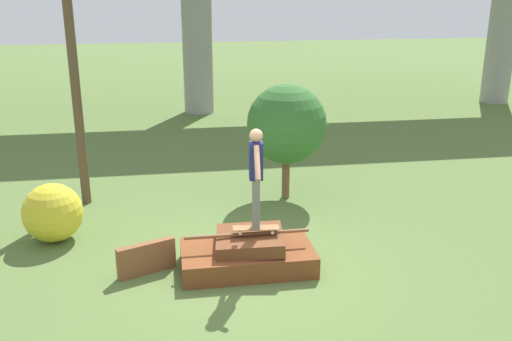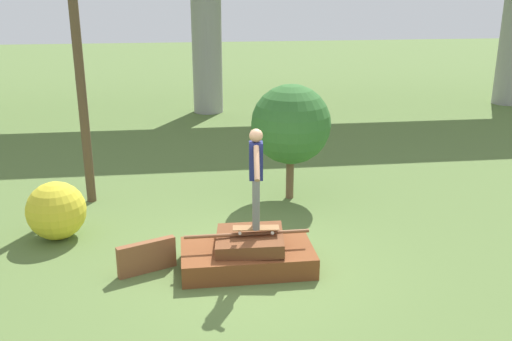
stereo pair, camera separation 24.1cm
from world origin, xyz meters
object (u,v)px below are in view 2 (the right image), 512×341
skateboard (256,228)px  tree_behind_left (291,124)px  skater (256,171)px  utility_pole (78,59)px  bush_yellow_flowering (56,211)px

skateboard → tree_behind_left: (1.20, 3.24, 0.98)m
skateboard → skater: bearing=3.6°
skater → utility_pole: utility_pole is taller
bush_yellow_flowering → skater: bearing=-25.3°
skateboard → bush_yellow_flowering: size_ratio=0.71×
utility_pole → bush_yellow_flowering: size_ratio=5.45×
tree_behind_left → bush_yellow_flowering: (-4.80, -1.54, -1.15)m
skateboard → bush_yellow_flowering: 3.98m
skateboard → tree_behind_left: bearing=69.7°
skater → utility_pole: (-3.25, 3.62, 1.42)m
tree_behind_left → utility_pole: bearing=175.1°
bush_yellow_flowering → utility_pole: bearing=79.7°
tree_behind_left → skater: bearing=-110.3°
tree_behind_left → bush_yellow_flowering: size_ratio=2.33×
utility_pole → bush_yellow_flowering: utility_pole is taller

